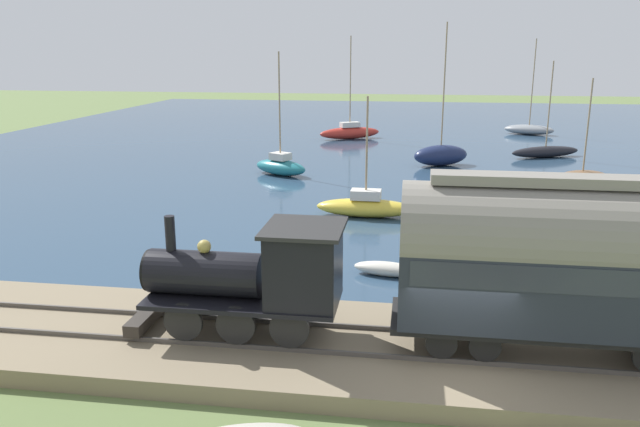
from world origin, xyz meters
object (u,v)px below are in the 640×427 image
Objects in this scene: sailboat_teal at (281,166)px; sailboat_brown at (582,177)px; passenger_coach at (567,259)px; sailboat_navy at (441,155)px; steam_locomotive at (259,273)px; rowboat_off_pier at (474,224)px; sailboat_red at (350,132)px; sailboat_yellow at (366,206)px; rowboat_far_out at (387,269)px; sailboat_black at (545,151)px; sailboat_gray at (529,129)px.

sailboat_teal reaches higher than sailboat_brown.
sailboat_navy is (28.59, 1.75, -2.24)m from passenger_coach.
steam_locomotive is 2.57× the size of rowboat_off_pier.
sailboat_red is (17.55, 15.60, 0.15)m from sailboat_brown.
rowboat_far_out is at bearing -169.08° from sailboat_yellow.
sailboat_brown is (-9.88, -0.21, 0.02)m from sailboat_black.
sailboat_black is 9.12m from sailboat_navy.
rowboat_off_pier is at bearing 123.82° from sailboat_brown.
sailboat_gray reaches higher than sailboat_brown.
sailboat_red is at bearing 5.58° from sailboat_navy.
rowboat_far_out is at bearing -165.81° from rowboat_off_pier.
sailboat_brown is (-22.98, 0.81, -0.04)m from sailboat_gray.
sailboat_navy is (14.31, -4.07, 0.24)m from sailboat_yellow.
sailboat_teal is at bearing 32.10° from rowboat_far_out.
rowboat_off_pier is at bearing -27.28° from steam_locomotive.
passenger_coach is 28.73m from sailboat_navy.
sailboat_gray reaches higher than passenger_coach.
sailboat_red is 34.93m from rowboat_far_out.
sailboat_teal is 15.56m from rowboat_off_pier.
passenger_coach is 42.00m from sailboat_red.
sailboat_teal is at bearing 89.46° from sailboat_navy.
sailboat_teal reaches higher than rowboat_far_out.
sailboat_black is 0.91× the size of sailboat_teal.
steam_locomotive is at bearing -179.88° from sailboat_gray.
sailboat_gray is at bearing -8.73° from passenger_coach.
sailboat_gray is at bearing -17.50° from steam_locomotive.
sailboat_navy reaches higher than sailboat_gray.
sailboat_brown is 12.69m from rowboat_off_pier.
steam_locomotive is at bearing 174.39° from sailboat_yellow.
sailboat_black is at bearing 23.90° from rowboat_off_pier.
passenger_coach is 1.43× the size of sailboat_yellow.
sailboat_brown is 9.62m from sailboat_navy.
sailboat_navy reaches higher than steam_locomotive.
sailboat_yellow is at bearing 116.84° from rowboat_off_pier.
sailboat_black is 0.78× the size of sailboat_red.
steam_locomotive reaches higher than rowboat_off_pier.
sailboat_navy reaches higher than rowboat_off_pier.
sailboat_yellow reaches higher than passenger_coach.
passenger_coach is 3.27× the size of rowboat_far_out.
sailboat_gray is (46.31, -14.61, -1.72)m from steam_locomotive.
sailboat_navy is (5.26, 8.06, 0.28)m from sailboat_brown.
sailboat_gray is at bearing -52.53° from sailboat_navy.
sailboat_black reaches higher than rowboat_far_out.
sailboat_brown is 2.49× the size of rowboat_far_out.
sailboat_red reaches higher than sailboat_teal.
sailboat_brown is 20.14m from rowboat_far_out.
sailboat_red is (17.16, -2.69, 0.03)m from sailboat_teal.
sailboat_yellow is 0.65× the size of sailboat_gray.
rowboat_far_out reaches higher than rowboat_off_pier.
sailboat_teal is (-9.49, 18.09, 0.13)m from sailboat_black.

